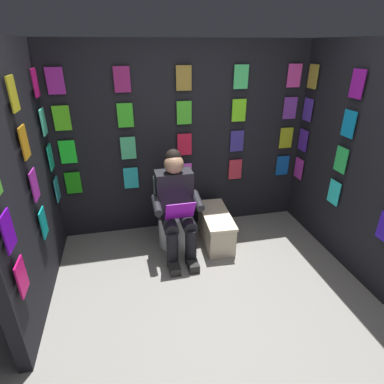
{
  "coord_description": "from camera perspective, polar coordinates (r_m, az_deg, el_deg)",
  "views": [
    {
      "loc": [
        0.69,
        1.73,
        2.18
      ],
      "look_at": [
        0.08,
        -1.01,
        0.85
      ],
      "focal_mm": 29.26,
      "sensor_mm": 36.0,
      "label": 1
    }
  ],
  "objects": [
    {
      "name": "ground_plane",
      "position": [
        2.87,
        6.56,
        -24.32
      ],
      "size": [
        30.0,
        30.0,
        0.0
      ],
      "primitive_type": "plane",
      "color": "gray"
    },
    {
      "name": "toilet",
      "position": [
        3.73,
        -3.42,
        -4.51
      ],
      "size": [
        0.41,
        0.56,
        0.77
      ],
      "rotation": [
        0.0,
        0.0,
        0.01
      ],
      "color": "white",
      "rests_on": "ground"
    },
    {
      "name": "comic_longbox_near",
      "position": [
        3.79,
        4.36,
        -6.41
      ],
      "size": [
        0.35,
        0.77,
        0.38
      ],
      "rotation": [
        0.0,
        0.0,
        -0.05
      ],
      "color": "beige",
      "rests_on": "ground"
    },
    {
      "name": "display_wall_back",
      "position": [
        3.83,
        -1.63,
        9.34
      ],
      "size": [
        3.11,
        0.14,
        2.24
      ],
      "color": "black",
      "rests_on": "ground"
    },
    {
      "name": "display_wall_right",
      "position": [
        2.98,
        -28.4,
        1.4
      ],
      "size": [
        0.14,
        1.83,
        2.24
      ],
      "color": "black",
      "rests_on": "ground"
    },
    {
      "name": "display_wall_left",
      "position": [
        3.63,
        26.64,
        5.71
      ],
      "size": [
        0.14,
        1.83,
        2.24
      ],
      "color": "black",
      "rests_on": "ground"
    },
    {
      "name": "person_reading",
      "position": [
        3.4,
        -2.87,
        -2.37
      ],
      "size": [
        0.53,
        0.69,
        1.19
      ],
      "rotation": [
        0.0,
        0.0,
        0.01
      ],
      "color": "black",
      "rests_on": "ground"
    }
  ]
}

